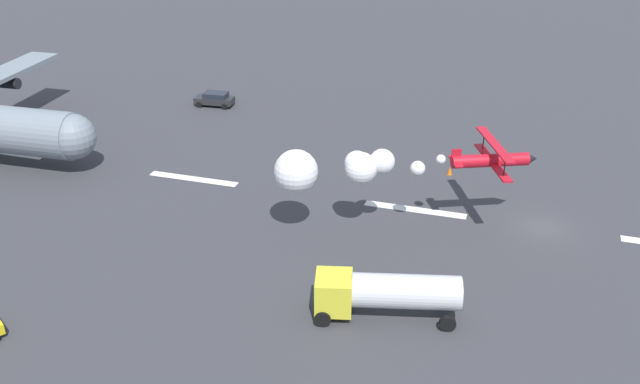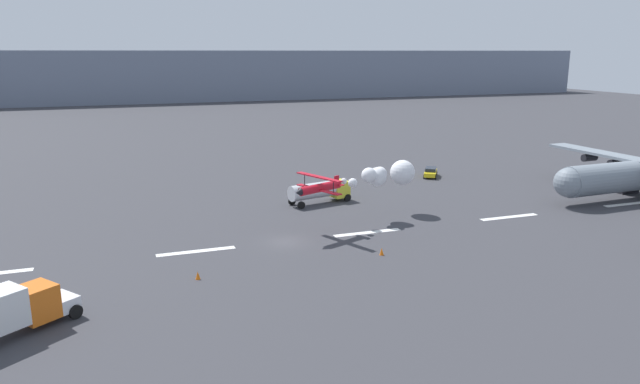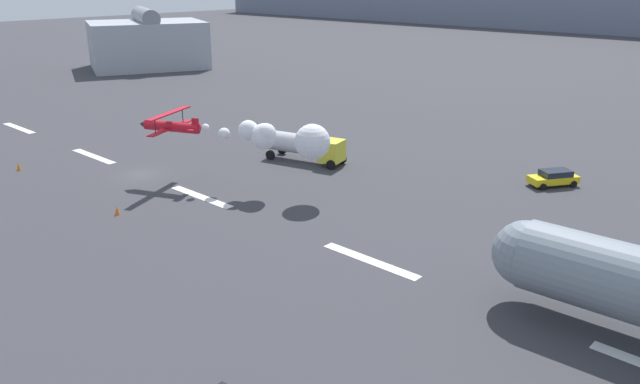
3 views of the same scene
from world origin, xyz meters
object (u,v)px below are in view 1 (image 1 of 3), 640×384
fuel_tanker_truck (385,292)px  traffic_cone_far (450,170)px  stunt_biplane_red (348,168)px  followme_car_yellow (215,99)px

fuel_tanker_truck → traffic_cone_far: (-1.04, -21.53, -1.36)m
fuel_tanker_truck → stunt_biplane_red: bearing=-62.1°
stunt_biplane_red → followme_car_yellow: (20.87, -22.51, -4.49)m
stunt_biplane_red → traffic_cone_far: stunt_biplane_red is taller
stunt_biplane_red → fuel_tanker_truck: 10.94m
stunt_biplane_red → followme_car_yellow: size_ratio=4.18×
fuel_tanker_truck → followme_car_yellow: size_ratio=2.11×
fuel_tanker_truck → followme_car_yellow: 40.79m
stunt_biplane_red → traffic_cone_far: size_ratio=23.76×
stunt_biplane_red → followme_car_yellow: 31.02m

